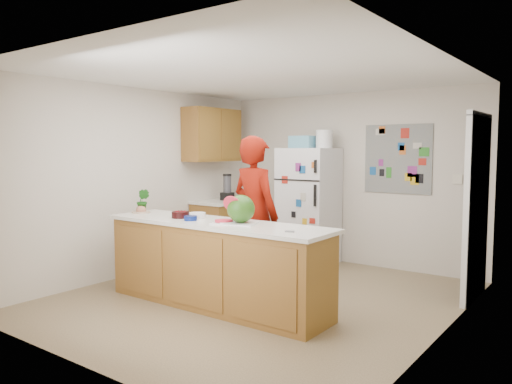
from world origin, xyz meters
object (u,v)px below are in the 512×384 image
Objects in this scene: person at (255,215)px; watermelon at (241,209)px; cherry_bowl at (181,215)px; refrigerator at (309,206)px.

person reaches higher than watermelon.
cherry_bowl is at bearing -176.49° from watermelon.
watermelon is 0.83m from cherry_bowl.
watermelon is at bearing 124.57° from person.
refrigerator is 2.42m from cherry_bowl.
cherry_bowl is (-0.25, -2.40, 0.11)m from refrigerator.
cherry_bowl is (-0.82, -0.05, -0.12)m from watermelon.
person is 0.87m from cherry_bowl.
refrigerator is 2.43m from watermelon.
refrigerator is 8.67× the size of cherry_bowl.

